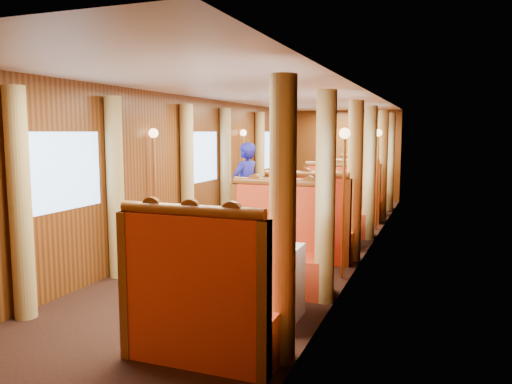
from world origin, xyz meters
The scene contains 48 objects.
floor centered at (0.00, 0.00, 0.00)m, with size 3.00×12.00×0.01m, color black, non-canonical shape.
ceiling centered at (0.00, 0.00, 2.50)m, with size 3.00×12.00×0.01m, color silver, non-canonical shape.
wall_far centered at (0.00, 6.00, 1.25)m, with size 3.00×2.50×0.01m, color brown, non-canonical shape.
wall_left centered at (-1.50, 0.00, 1.25)m, with size 12.00×2.50×0.01m, color brown, non-canonical shape.
wall_right centered at (1.50, 0.00, 1.25)m, with size 12.00×2.50×0.01m, color brown, non-canonical shape.
doorway_far centered at (0.00, 5.97, 1.00)m, with size 0.80×0.04×2.00m, color brown.
table_near centered at (0.75, -3.50, 0.38)m, with size 1.05×0.72×0.75m, color white.
banquette_near_fwd centered at (0.75, -4.51, 0.42)m, with size 1.30×0.55×1.34m.
banquette_near_aft centered at (0.75, -2.49, 0.42)m, with size 1.30×0.55×1.34m.
table_mid centered at (0.75, 0.00, 0.38)m, with size 1.05×0.72×0.75m, color white.
banquette_mid_fwd centered at (0.75, -1.01, 0.42)m, with size 1.30×0.55×1.34m.
banquette_mid_aft centered at (0.75, 1.01, 0.42)m, with size 1.30×0.55×1.34m.
table_far centered at (0.75, 3.50, 0.38)m, with size 1.05×0.72×0.75m, color white.
banquette_far_fwd centered at (0.75, 2.49, 0.42)m, with size 1.30×0.55×1.34m.
banquette_far_aft centered at (0.75, 4.51, 0.42)m, with size 1.30×0.55×1.34m.
tea_tray centered at (0.68, -3.58, 0.76)m, with size 0.34×0.26×0.01m, color silver.
teapot_left centered at (0.60, -3.62, 0.82)m, with size 0.17×0.13×0.14m, color silver, non-canonical shape.
teapot_right centered at (0.73, -3.64, 0.81)m, with size 0.14×0.10×0.11m, color silver, non-canonical shape.
teapot_back centered at (0.65, -3.41, 0.81)m, with size 0.16×0.12×0.13m, color silver, non-canonical shape.
fruit_plate centered at (1.08, -3.58, 0.77)m, with size 0.23×0.23×0.05m.
cup_inboard centered at (0.37, -3.37, 0.86)m, with size 0.08×0.08×0.26m.
cup_outboard centered at (0.45, -3.32, 0.86)m, with size 0.08×0.08×0.26m.
rose_vase_mid centered at (0.73, -0.04, 0.93)m, with size 0.06×0.06×0.36m.
rose_vase_far centered at (0.74, 3.52, 0.93)m, with size 0.06×0.06×0.36m.
window_left_near centered at (-1.49, -3.50, 1.45)m, with size 1.20×0.90×0.01m, color #82ADE2, non-canonical shape.
curtain_left_near_a centered at (-1.38, -4.28, 1.18)m, with size 0.22×0.22×2.35m, color tan.
curtain_left_near_b centered at (-1.38, -2.72, 1.18)m, with size 0.22×0.22×2.35m, color tan.
window_right_near centered at (1.49, -3.50, 1.45)m, with size 1.20×0.90×0.01m, color #82ADE2, non-canonical shape.
curtain_right_near_a centered at (1.38, -4.28, 1.18)m, with size 0.22×0.22×2.35m, color tan.
curtain_right_near_b centered at (1.38, -2.72, 1.18)m, with size 0.22×0.22×2.35m, color tan.
window_left_mid centered at (-1.49, 0.00, 1.45)m, with size 1.20×0.90×0.01m, color #82ADE2, non-canonical shape.
curtain_left_mid_a centered at (-1.38, -0.78, 1.18)m, with size 0.22×0.22×2.35m, color tan.
curtain_left_mid_b centered at (-1.38, 0.78, 1.18)m, with size 0.22×0.22×2.35m, color tan.
window_right_mid centered at (1.49, 0.00, 1.45)m, with size 1.20×0.90×0.01m, color #82ADE2, non-canonical shape.
curtain_right_mid_a centered at (1.38, -0.78, 1.18)m, with size 0.22×0.22×2.35m, color tan.
curtain_right_mid_b centered at (1.38, 0.78, 1.18)m, with size 0.22×0.22×2.35m, color tan.
window_left_far centered at (-1.49, 3.50, 1.45)m, with size 1.20×0.90×0.01m, color #82ADE2, non-canonical shape.
curtain_left_far_a centered at (-1.38, 2.72, 1.18)m, with size 0.22×0.22×2.35m, color tan.
curtain_left_far_b centered at (-1.38, 4.28, 1.18)m, with size 0.22×0.22×2.35m, color tan.
window_right_far centered at (1.49, 3.50, 1.45)m, with size 1.20×0.90×0.01m, color #82ADE2, non-canonical shape.
curtain_right_far_a centered at (1.38, 2.72, 1.18)m, with size 0.22×0.22×2.35m, color tan.
curtain_right_far_b centered at (1.38, 4.28, 1.18)m, with size 0.22×0.22×2.35m, color tan.
sconce_left_fore centered at (-1.40, -1.75, 1.38)m, with size 0.14×0.14×1.95m.
sconce_right_fore centered at (1.40, -1.75, 1.38)m, with size 0.14×0.14×1.95m.
sconce_left_aft centered at (-1.40, 1.75, 1.38)m, with size 0.14×0.14×1.95m.
sconce_right_aft centered at (1.40, 1.75, 1.38)m, with size 0.14×0.14×1.95m.
steward centered at (-0.85, 0.50, 0.85)m, with size 0.62×0.41×1.70m, color navy.
passenger centered at (0.75, 0.76, 0.74)m, with size 0.40×0.44×0.76m.
Camera 1 is at (2.57, -8.08, 1.90)m, focal length 35.00 mm.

